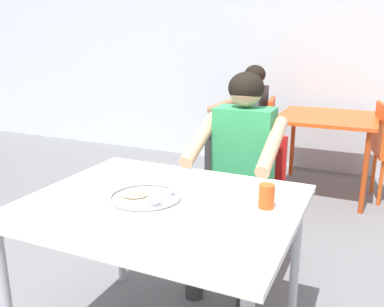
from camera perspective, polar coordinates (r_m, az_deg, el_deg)
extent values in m
cube|color=silver|center=(4.73, 15.06, 18.52)|extent=(12.00, 0.12, 3.40)
cube|color=silver|center=(1.78, -4.21, -7.01)|extent=(1.14, 0.95, 0.03)
cylinder|color=#B2B2B7|center=(1.97, -24.16, -18.50)|extent=(0.04, 0.04, 0.72)
cylinder|color=#B2B2B7|center=(2.50, -9.88, -9.70)|extent=(0.04, 0.04, 0.72)
cylinder|color=#B2B2B7|center=(2.15, 14.02, -14.40)|extent=(0.04, 0.04, 0.72)
cylinder|color=#B7BABF|center=(1.80, -6.47, -6.17)|extent=(0.31, 0.31, 0.01)
torus|color=#B7BABF|center=(1.80, -6.48, -5.84)|extent=(0.31, 0.31, 0.01)
cylinder|color=#B2B5BA|center=(1.71, -5.52, -6.82)|extent=(0.07, 0.07, 0.02)
cylinder|color=maroon|center=(1.71, -5.52, -6.69)|extent=(0.06, 0.06, 0.01)
cylinder|color=#B2B5BA|center=(1.81, -3.55, -5.46)|extent=(0.07, 0.07, 0.02)
cylinder|color=#C65119|center=(1.81, -3.55, -5.34)|extent=(0.06, 0.06, 0.01)
ellipsoid|color=#DBB77A|center=(1.82, -7.96, -5.62)|extent=(0.15, 0.13, 0.01)
ellipsoid|color=tan|center=(1.83, -7.73, -5.27)|extent=(0.09, 0.07, 0.01)
cylinder|color=#D84C19|center=(1.71, 10.23, -5.82)|extent=(0.07, 0.07, 0.10)
cylinder|color=#593319|center=(1.70, 10.28, -4.89)|extent=(0.06, 0.06, 0.02)
cube|color=red|center=(2.62, 7.25, -6.51)|extent=(0.45, 0.42, 0.04)
cube|color=red|center=(2.73, 8.52, -1.09)|extent=(0.42, 0.04, 0.37)
cylinder|color=red|center=(2.53, 9.98, -13.19)|extent=(0.03, 0.03, 0.42)
cylinder|color=red|center=(2.63, 2.17, -11.87)|extent=(0.03, 0.03, 0.42)
cylinder|color=red|center=(2.83, 11.60, -10.08)|extent=(0.03, 0.03, 0.42)
cylinder|color=red|center=(2.91, 4.59, -9.03)|extent=(0.03, 0.03, 0.42)
cylinder|color=#363636|center=(2.29, 7.51, -15.88)|extent=(0.10, 0.10, 0.46)
cylinder|color=#363636|center=(2.34, 9.10, -7.84)|extent=(0.13, 0.40, 0.12)
cylinder|color=#363636|center=(2.38, 0.31, -14.51)|extent=(0.10, 0.10, 0.46)
cylinder|color=#363636|center=(2.42, 2.17, -6.81)|extent=(0.13, 0.40, 0.12)
cube|color=#339959|center=(2.47, 7.16, 0.12)|extent=(0.34, 0.21, 0.54)
cylinder|color=tan|center=(2.23, 11.01, 1.08)|extent=(0.09, 0.46, 0.25)
cylinder|color=tan|center=(2.34, 1.19, 2.10)|extent=(0.09, 0.46, 0.25)
sphere|color=tan|center=(2.40, 7.46, 8.63)|extent=(0.19, 0.19, 0.19)
ellipsoid|color=black|center=(2.40, 7.47, 8.97)|extent=(0.21, 0.20, 0.18)
cube|color=#E04C19|center=(3.99, 18.18, 4.76)|extent=(0.86, 0.90, 0.03)
cylinder|color=#B33D14|center=(3.76, 11.37, -1.18)|extent=(0.04, 0.04, 0.71)
cylinder|color=#B33D14|center=(3.68, 22.71, -2.50)|extent=(0.04, 0.04, 0.71)
cylinder|color=#B33D14|center=(4.50, 13.68, 1.46)|extent=(0.04, 0.04, 0.71)
cylinder|color=#B33D14|center=(4.43, 23.15, 0.41)|extent=(0.04, 0.04, 0.71)
cube|color=#D34919|center=(4.14, 7.91, 1.65)|extent=(0.49, 0.49, 0.04)
cube|color=#D34919|center=(4.08, 10.81, 4.54)|extent=(0.10, 0.41, 0.42)
cylinder|color=#D34919|center=(4.06, 5.03, -1.83)|extent=(0.03, 0.03, 0.41)
cylinder|color=#D34919|center=(4.39, 5.87, -0.50)|extent=(0.03, 0.03, 0.41)
cylinder|color=#D34919|center=(4.02, 9.91, -2.21)|extent=(0.03, 0.03, 0.41)
cylinder|color=#D34919|center=(4.35, 10.39, -0.84)|extent=(0.03, 0.03, 0.41)
cube|color=#D55017|center=(3.99, 24.51, 3.24)|extent=(0.11, 0.38, 0.43)
cylinder|color=#D55017|center=(4.25, 23.74, -2.32)|extent=(0.03, 0.03, 0.41)
cylinder|color=#D55017|center=(3.95, 24.57, -3.73)|extent=(0.03, 0.03, 0.41)
cylinder|color=#292929|center=(4.23, 2.41, -0.81)|extent=(0.10, 0.10, 0.45)
cylinder|color=#292929|center=(4.09, 5.04, 2.42)|extent=(0.40, 0.12, 0.12)
cylinder|color=#292929|center=(4.50, 3.87, 0.17)|extent=(0.10, 0.10, 0.45)
cylinder|color=#292929|center=(4.37, 6.39, 3.23)|extent=(0.40, 0.12, 0.12)
cube|color=#3F3F47|center=(4.12, 8.47, 5.82)|extent=(0.20, 0.34, 0.48)
cylinder|color=#996B4C|center=(3.97, 5.16, 6.95)|extent=(0.45, 0.08, 0.25)
cylinder|color=#996B4C|center=(4.35, 7.01, 7.67)|extent=(0.45, 0.08, 0.25)
sphere|color=#996B4C|center=(4.08, 8.66, 10.52)|extent=(0.19, 0.19, 0.19)
ellipsoid|color=black|center=(4.08, 8.67, 10.72)|extent=(0.21, 0.20, 0.18)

